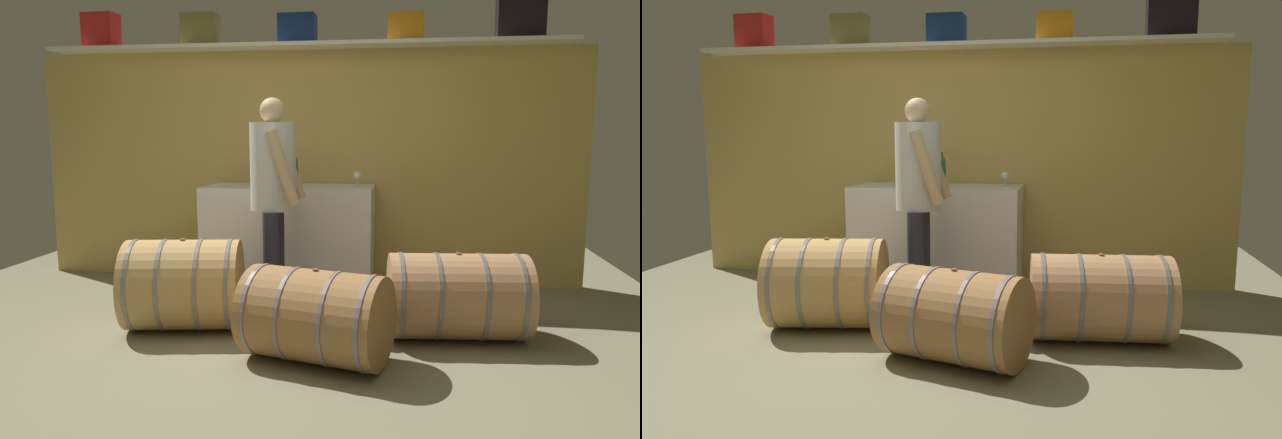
# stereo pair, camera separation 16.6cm
# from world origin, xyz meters

# --- Properties ---
(ground_plane) EXTENTS (6.29, 7.67, 0.02)m
(ground_plane) POSITION_xyz_m (0.00, 0.56, -0.01)
(ground_plane) COLOR gray
(back_wall_panel) EXTENTS (5.09, 0.10, 2.14)m
(back_wall_panel) POSITION_xyz_m (0.00, 2.23, 1.07)
(back_wall_panel) COLOR tan
(back_wall_panel) RESTS_ON ground
(high_shelf_board) EXTENTS (4.68, 0.40, 0.03)m
(high_shelf_board) POSITION_xyz_m (0.00, 2.08, 2.16)
(high_shelf_board) COLOR white
(high_shelf_board) RESTS_ON back_wall_panel
(toolcase_red) EXTENTS (0.32, 0.22, 0.32)m
(toolcase_red) POSITION_xyz_m (-1.89, 2.08, 2.33)
(toolcase_red) COLOR red
(toolcase_red) RESTS_ON high_shelf_board
(toolcase_olive) EXTENTS (0.32, 0.23, 0.28)m
(toolcase_olive) POSITION_xyz_m (-0.93, 2.08, 2.32)
(toolcase_olive) COLOR olive
(toolcase_olive) RESTS_ON high_shelf_board
(toolcase_navy) EXTENTS (0.32, 0.23, 0.26)m
(toolcase_navy) POSITION_xyz_m (-0.03, 2.08, 2.30)
(toolcase_navy) COLOR navy
(toolcase_navy) RESTS_ON high_shelf_board
(toolcase_orange) EXTENTS (0.31, 0.28, 0.23)m
(toolcase_orange) POSITION_xyz_m (0.93, 2.08, 2.29)
(toolcase_orange) COLOR orange
(toolcase_orange) RESTS_ON high_shelf_board
(toolcase_black) EXTENTS (0.39, 0.22, 0.36)m
(toolcase_black) POSITION_xyz_m (1.88, 2.08, 2.35)
(toolcase_black) COLOR black
(toolcase_black) RESTS_ON high_shelf_board
(work_cabinet) EXTENTS (1.48, 0.63, 0.93)m
(work_cabinet) POSITION_xyz_m (-0.07, 1.86, 0.46)
(work_cabinet) COLOR white
(work_cabinet) RESTS_ON ground
(wine_bottle_green) EXTENTS (0.07, 0.07, 0.30)m
(wine_bottle_green) POSITION_xyz_m (-0.02, 1.84, 1.07)
(wine_bottle_green) COLOR #29572F
(wine_bottle_green) RESTS_ON work_cabinet
(wine_bottle_amber) EXTENTS (0.07, 0.07, 0.29)m
(wine_bottle_amber) POSITION_xyz_m (-0.17, 1.80, 1.06)
(wine_bottle_amber) COLOR brown
(wine_bottle_amber) RESTS_ON work_cabinet
(wine_glass) EXTENTS (0.07, 0.07, 0.14)m
(wine_glass) POSITION_xyz_m (0.53, 1.85, 1.02)
(wine_glass) COLOR white
(wine_glass) RESTS_ON work_cabinet
(red_funnel) EXTENTS (0.11, 0.11, 0.09)m
(red_funnel) POSITION_xyz_m (-0.32, 1.76, 0.97)
(red_funnel) COLOR red
(red_funnel) RESTS_ON work_cabinet
(wine_barrel_near) EXTENTS (0.89, 0.76, 0.66)m
(wine_barrel_near) POSITION_xyz_m (-0.60, 0.66, 0.33)
(wine_barrel_near) COLOR tan
(wine_barrel_near) RESTS_ON ground
(wine_barrel_far) EXTENTS (0.98, 0.78, 0.58)m
(wine_barrel_far) POSITION_xyz_m (0.42, 0.18, 0.29)
(wine_barrel_far) COLOR #9C6D3D
(wine_barrel_far) RESTS_ON ground
(wine_barrel_flank) EXTENTS (0.98, 0.67, 0.60)m
(wine_barrel_flank) POSITION_xyz_m (1.31, 0.73, 0.30)
(wine_barrel_flank) COLOR tan
(wine_barrel_flank) RESTS_ON ground
(winemaker_pouring) EXTENTS (0.42, 0.50, 1.66)m
(winemaker_pouring) POSITION_xyz_m (-0.05, 1.16, 1.02)
(winemaker_pouring) COLOR #292A3B
(winemaker_pouring) RESTS_ON ground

